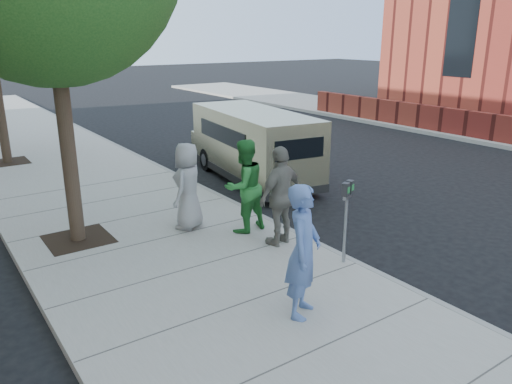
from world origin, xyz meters
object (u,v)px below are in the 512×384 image
person_green_shirt (244,186)px  person_gray_shirt (188,186)px  parking_meter (347,205)px  van (252,144)px  person_striped_polo (281,196)px  person_officer (303,251)px

person_green_shirt → person_gray_shirt: bearing=-50.7°
parking_meter → person_green_shirt: bearing=82.9°
van → person_gray_shirt: size_ratio=3.09×
person_green_shirt → person_gray_shirt: size_ratio=1.06×
van → person_striped_polo: bearing=-110.4°
person_green_shirt → parking_meter: bearing=98.3°
person_officer → person_striped_polo: bearing=23.0°
parking_meter → van: size_ratio=0.27×
parking_meter → van: van is taller
parking_meter → person_striped_polo: size_ratio=0.77×
parking_meter → person_striped_polo: 1.37m
person_officer → person_green_shirt: bearing=34.3°
person_green_shirt → person_striped_polo: (0.20, -0.95, 0.01)m
person_officer → person_green_shirt: (1.10, 3.14, -0.02)m
parking_meter → person_gray_shirt: (-1.45, 3.06, -0.18)m
parking_meter → van: 6.06m
person_officer → parking_meter: bearing=-8.9°
person_gray_shirt → person_striped_polo: 2.04m
van → person_green_shirt: (-2.59, -3.48, 0.05)m
person_green_shirt → person_striped_polo: size_ratio=0.99×
person_officer → person_gray_shirt: 3.95m
person_gray_shirt → person_striped_polo: person_striped_polo is taller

